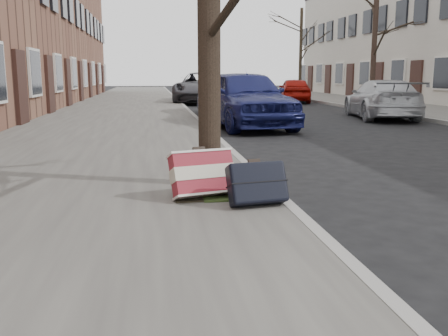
{
  "coord_description": "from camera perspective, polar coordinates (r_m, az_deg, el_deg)",
  "views": [
    {
      "loc": [
        -2.65,
        -4.34,
        1.46
      ],
      "look_at": [
        -1.91,
        0.8,
        0.48
      ],
      "focal_mm": 40.0,
      "sensor_mm": 36.0,
      "label": 1
    }
  ],
  "objects": [
    {
      "name": "ground",
      "position": [
        5.29,
        22.4,
        -6.16
      ],
      "size": [
        120.0,
        120.0,
        0.0
      ],
      "primitive_type": "plane",
      "color": "black",
      "rests_on": "ground"
    },
    {
      "name": "suitcase_red",
      "position": [
        5.45,
        -2.46,
        -0.69
      ],
      "size": [
        0.76,
        0.55,
        0.53
      ],
      "primitive_type": "cube",
      "rotation": [
        -0.42,
        0.0,
        0.28
      ],
      "color": "maroon",
      "rests_on": "near_sidewalk"
    },
    {
      "name": "dirt_patch",
      "position": [
        5.73,
        -1.48,
        -2.75
      ],
      "size": [
        0.85,
        0.85,
        0.02
      ],
      "primitive_type": "cube",
      "color": "black",
      "rests_on": "near_sidewalk"
    },
    {
      "name": "car_far_back",
      "position": [
        26.37,
        8.02,
        8.8
      ],
      "size": [
        2.19,
        3.96,
        1.27
      ],
      "primitive_type": "imported",
      "rotation": [
        0.0,
        0.0,
        2.95
      ],
      "color": "#970F07",
      "rests_on": "ground"
    },
    {
      "name": "tree_far_b",
      "position": [
        23.7,
        16.79,
        13.32
      ],
      "size": [
        0.23,
        0.23,
        5.22
      ],
      "primitive_type": "cylinder",
      "color": "black",
      "rests_on": "far_sidewalk"
    },
    {
      "name": "tree_far_c",
      "position": [
        34.13,
        8.75,
        13.0
      ],
      "size": [
        0.2,
        0.2,
        5.57
      ],
      "primitive_type": "cylinder",
      "color": "black",
      "rests_on": "far_sidewalk"
    },
    {
      "name": "car_near_front",
      "position": [
        13.89,
        2.32,
        7.96
      ],
      "size": [
        2.51,
        4.91,
        1.6
      ],
      "primitive_type": "imported",
      "rotation": [
        0.0,
        0.0,
        0.14
      ],
      "color": "#171B53",
      "rests_on": "ground"
    },
    {
      "name": "far_sidewalk",
      "position": [
        22.03,
        20.23,
        6.39
      ],
      "size": [
        4.0,
        70.0,
        0.12
      ],
      "primitive_type": "cube",
      "color": "slate",
      "rests_on": "ground"
    },
    {
      "name": "near_sidewalk",
      "position": [
        19.42,
        -11.4,
        6.35
      ],
      "size": [
        5.0,
        70.0,
        0.12
      ],
      "primitive_type": "cube",
      "color": "slate",
      "rests_on": "ground"
    },
    {
      "name": "car_near_mid",
      "position": [
        17.78,
        -0.19,
        8.19
      ],
      "size": [
        2.07,
        4.34,
        1.37
      ],
      "primitive_type": "imported",
      "rotation": [
        0.0,
        0.0,
        -0.15
      ],
      "color": "#AFB0B6",
      "rests_on": "ground"
    },
    {
      "name": "car_near_back",
      "position": [
        25.63,
        -2.48,
        9.15
      ],
      "size": [
        3.52,
        5.94,
        1.55
      ],
      "primitive_type": "imported",
      "rotation": [
        0.0,
        0.0,
        -0.18
      ],
      "color": "#3D3C42",
      "rests_on": "ground"
    },
    {
      "name": "car_far_front",
      "position": [
        17.39,
        17.57,
        7.49
      ],
      "size": [
        2.58,
        4.65,
        1.28
      ],
      "primitive_type": "imported",
      "rotation": [
        0.0,
        0.0,
        2.95
      ],
      "color": "#A9ACB1",
      "rests_on": "ground"
    },
    {
      "name": "suitcase_navy",
      "position": [
        5.14,
        3.78,
        -1.72
      ],
      "size": [
        0.66,
        0.45,
        0.47
      ],
      "primitive_type": "cube",
      "rotation": [
        -0.42,
        0.0,
        0.18
      ],
      "color": "black",
      "rests_on": "near_sidewalk"
    }
  ]
}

